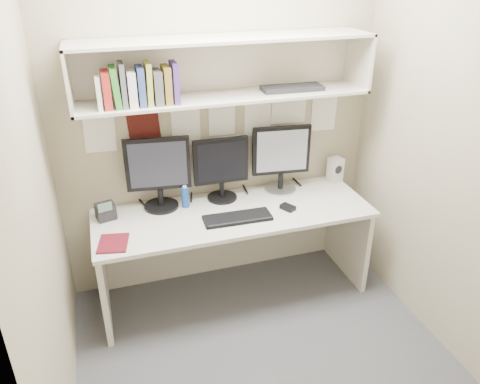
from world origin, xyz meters
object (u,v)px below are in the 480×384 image
object	(u,v)px
speaker	(335,169)
desk_phone	(106,211)
keyboard	(237,218)
maroon_notebook	(113,243)
monitor_left	(158,171)
desk	(234,252)
monitor_center	(221,166)
monitor_right	(281,157)

from	to	relation	value
speaker	desk_phone	bearing A→B (deg)	169.02
keyboard	speaker	size ratio (longest dim) A/B	2.40
maroon_notebook	desk_phone	xyz separation A→B (m)	(-0.02, 0.35, 0.05)
maroon_notebook	monitor_left	bearing A→B (deg)	59.04
desk	desk_phone	xyz separation A→B (m)	(-0.88, 0.15, 0.42)
desk	monitor_center	size ratio (longest dim) A/B	4.16
desk_phone	monitor_center	bearing A→B (deg)	-9.89
monitor_center	desk_phone	bearing A→B (deg)	-174.83
maroon_notebook	desk_phone	distance (m)	0.35
monitor_right	speaker	distance (m)	0.52
monitor_center	desk	bearing A→B (deg)	-82.55
monitor_left	speaker	bearing A→B (deg)	7.73
monitor_left	keyboard	xyz separation A→B (m)	(0.48, -0.35, -0.27)
monitor_right	desk_phone	bearing A→B (deg)	-170.97
maroon_notebook	keyboard	bearing A→B (deg)	15.41
monitor_right	speaker	size ratio (longest dim) A/B	2.63
speaker	desk_phone	world-z (taller)	speaker
monitor_center	desk_phone	distance (m)	0.88
keyboard	monitor_right	bearing A→B (deg)	39.08
monitor_center	monitor_right	xyz separation A→B (m)	(0.48, -0.00, 0.02)
monitor_left	speaker	distance (m)	1.44
monitor_center	keyboard	xyz separation A→B (m)	(0.02, -0.35, -0.25)
keyboard	desk_phone	world-z (taller)	desk_phone
monitor_right	desk_phone	xyz separation A→B (m)	(-1.34, -0.06, -0.22)
monitor_left	maroon_notebook	world-z (taller)	monitor_left
monitor_left	monitor_right	distance (m)	0.94
monitor_right	maroon_notebook	size ratio (longest dim) A/B	2.34
monitor_right	monitor_center	bearing A→B (deg)	-173.76
desk	speaker	distance (m)	1.07
monitor_left	maroon_notebook	size ratio (longest dim) A/B	2.39
monitor_left	desk_phone	world-z (taller)	monitor_left
monitor_center	maroon_notebook	bearing A→B (deg)	-152.92
monitor_left	keyboard	world-z (taller)	monitor_left
keyboard	maroon_notebook	bearing A→B (deg)	-174.12
desk_phone	monitor_right	bearing A→B (deg)	-11.43
monitor_right	maroon_notebook	distance (m)	1.40
keyboard	maroon_notebook	world-z (taller)	keyboard
desk	monitor_center	xyz separation A→B (m)	(-0.03, 0.22, 0.62)
monitor_right	desk_phone	world-z (taller)	monitor_right
desk	speaker	world-z (taller)	speaker
monitor_center	maroon_notebook	world-z (taller)	monitor_center
monitor_left	desk_phone	xyz separation A→B (m)	(-0.40, -0.06, -0.23)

